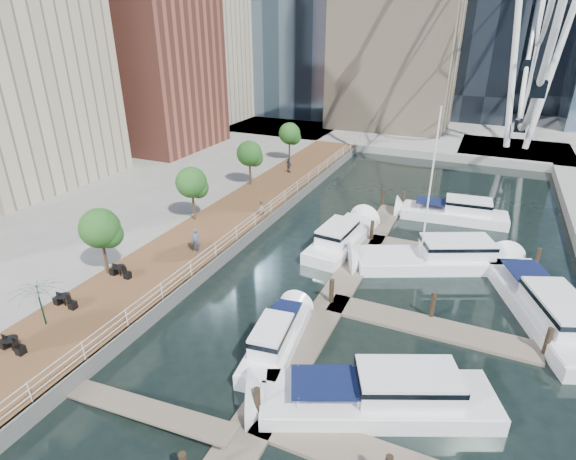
% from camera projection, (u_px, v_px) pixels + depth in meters
% --- Properties ---
extents(ground, '(520.00, 520.00, 0.00)m').
position_uv_depth(ground, '(224.00, 372.00, 22.93)').
color(ground, black).
rests_on(ground, ground).
extents(boardwalk, '(6.00, 60.00, 1.00)m').
position_uv_depth(boardwalk, '(225.00, 225.00, 38.51)').
color(boardwalk, brown).
rests_on(boardwalk, ground).
extents(seawall, '(0.25, 60.00, 1.00)m').
position_uv_depth(seawall, '(256.00, 231.00, 37.40)').
color(seawall, '#595954').
rests_on(seawall, ground).
extents(land_inland, '(48.00, 90.00, 1.00)m').
position_uv_depth(land_inland, '(11.00, 183.00, 48.52)').
color(land_inland, gray).
rests_on(land_inland, ground).
extents(land_far, '(200.00, 114.00, 1.00)m').
position_uv_depth(land_far, '(448.00, 96.00, 107.39)').
color(land_far, gray).
rests_on(land_far, ground).
extents(pier, '(14.00, 12.00, 1.00)m').
position_uv_depth(pier, '(515.00, 152.00, 60.70)').
color(pier, gray).
rests_on(pier, ground).
extents(railing, '(0.10, 60.00, 1.05)m').
position_uv_depth(railing, '(255.00, 219.00, 37.01)').
color(railing, white).
rests_on(railing, boardwalk).
extents(floating_docks, '(16.00, 34.00, 2.60)m').
position_uv_depth(floating_docks, '(417.00, 299.00, 28.06)').
color(floating_docks, '#6D6051').
rests_on(floating_docks, ground).
extents(midrise_condos, '(19.00, 67.00, 28.00)m').
position_uv_depth(midrise_condos, '(90.00, 50.00, 52.04)').
color(midrise_condos, '#BCAD8E').
rests_on(midrise_condos, ground).
extents(street_trees, '(2.60, 42.60, 4.60)m').
position_uv_depth(street_trees, '(191.00, 183.00, 36.99)').
color(street_trees, '#3F2B1C').
rests_on(street_trees, ground).
extents(cafe_tables, '(2.50, 13.70, 0.74)m').
position_uv_depth(cafe_tables, '(40.00, 321.00, 24.56)').
color(cafe_tables, black).
rests_on(cafe_tables, ground).
extents(yacht_foreground, '(12.03, 7.60, 2.15)m').
position_uv_depth(yacht_foreground, '(376.00, 408.00, 20.75)').
color(yacht_foreground, white).
rests_on(yacht_foreground, ground).
extents(pedestrian_near, '(0.81, 0.69, 1.87)m').
position_uv_depth(pedestrian_near, '(196.00, 241.00, 32.39)').
color(pedestrian_near, '#4A4E62').
rests_on(pedestrian_near, boardwalk).
extents(pedestrian_mid, '(0.72, 0.83, 1.47)m').
position_uv_depth(pedestrian_mid, '(261.00, 208.00, 38.74)').
color(pedestrian_mid, gray).
rests_on(pedestrian_mid, boardwalk).
extents(pedestrian_far, '(1.03, 0.72, 1.62)m').
position_uv_depth(pedestrian_far, '(289.00, 165.00, 50.18)').
color(pedestrian_far, '#2E313A').
rests_on(pedestrian_far, boardwalk).
extents(moored_yachts, '(19.88, 36.23, 11.50)m').
position_uv_depth(moored_yachts, '(431.00, 275.00, 31.83)').
color(moored_yachts, white).
rests_on(moored_yachts, ground).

